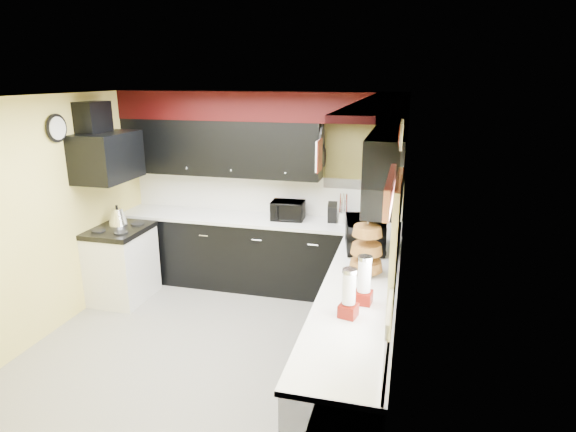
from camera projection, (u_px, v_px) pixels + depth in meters
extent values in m
plane|color=gray|center=(213.00, 344.00, 4.98)|extent=(3.60, 3.60, 0.00)
cube|color=#E0C666|center=(263.00, 189.00, 6.31)|extent=(3.60, 0.06, 2.50)
cube|color=#E0C666|center=(399.00, 246.00, 4.21)|extent=(0.06, 3.60, 2.50)
cube|color=#E0C666|center=(49.00, 217.00, 5.06)|extent=(0.06, 3.60, 2.50)
cube|color=white|center=(201.00, 97.00, 4.28)|extent=(3.60, 3.60, 0.06)
cube|color=black|center=(257.00, 254.00, 6.25)|extent=(3.60, 0.60, 0.90)
cube|color=black|center=(357.00, 340.00, 4.22)|extent=(0.60, 3.00, 0.90)
cube|color=white|center=(256.00, 219.00, 6.12)|extent=(3.62, 0.64, 0.04)
cube|color=white|center=(359.00, 291.00, 4.09)|extent=(0.64, 3.02, 0.04)
cube|color=white|center=(263.00, 194.00, 6.31)|extent=(3.60, 0.02, 0.50)
cube|color=white|center=(397.00, 252.00, 4.23)|extent=(0.02, 3.60, 0.50)
cube|color=black|center=(221.00, 148.00, 6.11)|extent=(2.60, 0.35, 0.70)
cube|color=black|center=(388.00, 165.00, 4.93)|extent=(0.35, 1.80, 0.70)
cube|color=black|center=(257.00, 106.00, 5.84)|extent=(3.60, 0.36, 0.35)
cube|color=black|center=(383.00, 123.00, 3.78)|extent=(0.36, 3.24, 0.35)
cube|color=white|center=(122.00, 266.00, 5.92)|extent=(0.60, 0.75, 0.86)
cube|color=black|center=(119.00, 230.00, 5.79)|extent=(0.62, 0.77, 0.06)
cube|color=black|center=(107.00, 157.00, 5.55)|extent=(0.50, 0.78, 0.55)
cube|color=black|center=(93.00, 119.00, 5.46)|extent=(0.24, 0.40, 0.40)
cube|color=red|center=(390.00, 190.00, 3.19)|extent=(0.04, 0.88, 0.20)
cube|color=white|center=(319.00, 156.00, 5.49)|extent=(0.03, 0.26, 0.35)
imported|color=black|center=(288.00, 210.00, 6.02)|extent=(0.42, 0.36, 0.23)
imported|color=black|center=(365.00, 234.00, 4.97)|extent=(0.48, 0.64, 0.32)
cylinder|color=silver|center=(343.00, 218.00, 5.88)|extent=(0.14, 0.14, 0.14)
cube|color=black|center=(332.00, 213.00, 5.89)|extent=(0.13, 0.17, 0.25)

